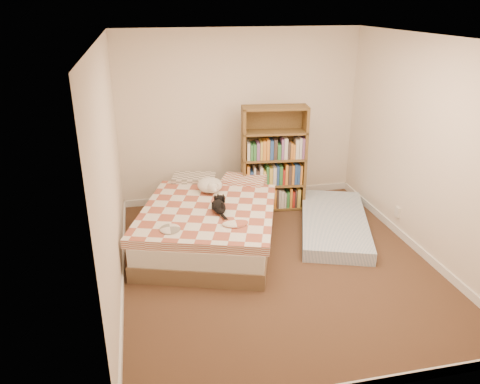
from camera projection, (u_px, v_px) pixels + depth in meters
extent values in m
cube|color=#4F3222|center=(276.00, 263.00, 5.45)|extent=(3.50, 4.00, 0.01)
cube|color=white|center=(284.00, 38.00, 4.49)|extent=(3.50, 4.00, 0.01)
cube|color=#F4E4CD|center=(240.00, 118.00, 6.78)|extent=(3.50, 0.01, 2.50)
cube|color=#F4E4CD|center=(365.00, 253.00, 3.16)|extent=(3.50, 0.01, 2.50)
cube|color=#F4E4CD|center=(110.00, 173.00, 4.63)|extent=(0.01, 4.00, 2.50)
cube|color=#F4E4CD|center=(427.00, 151.00, 5.31)|extent=(0.01, 4.00, 2.50)
cube|color=white|center=(240.00, 194.00, 7.23)|extent=(3.50, 0.02, 0.10)
cube|color=white|center=(123.00, 276.00, 5.09)|extent=(0.02, 4.00, 0.10)
cube|color=white|center=(412.00, 244.00, 5.77)|extent=(0.02, 4.00, 0.10)
cube|color=white|center=(397.00, 212.00, 6.03)|extent=(0.03, 0.09, 0.13)
cube|color=brown|center=(211.00, 234.00, 5.92)|extent=(2.08, 2.49, 0.19)
cube|color=silver|center=(210.00, 219.00, 5.84)|extent=(2.03, 2.44, 0.21)
cube|color=#AE5740|center=(210.00, 208.00, 5.78)|extent=(2.03, 2.14, 0.11)
cube|color=gray|center=(176.00, 184.00, 6.42)|extent=(0.67, 0.54, 0.16)
cube|color=#AE5740|center=(226.00, 180.00, 6.56)|extent=(0.67, 0.54, 0.16)
cube|color=brown|center=(244.00, 161.00, 6.52)|extent=(0.07, 0.30, 1.50)
cube|color=brown|center=(303.00, 157.00, 6.69)|extent=(0.07, 0.30, 1.50)
cube|color=brown|center=(271.00, 156.00, 6.73)|extent=(0.90, 0.12, 1.50)
cube|color=brown|center=(272.00, 206.00, 6.88)|extent=(0.93, 0.40, 0.03)
cube|color=brown|center=(274.00, 158.00, 6.60)|extent=(0.93, 0.40, 0.03)
cube|color=brown|center=(275.00, 108.00, 6.32)|extent=(0.93, 0.40, 0.03)
cube|color=#6C90B5|center=(334.00, 223.00, 6.23)|extent=(1.40, 2.03, 0.17)
ellipsoid|color=black|center=(219.00, 206.00, 5.54)|extent=(0.24, 0.38, 0.12)
sphere|color=black|center=(216.00, 199.00, 5.71)|extent=(0.13, 0.13, 0.11)
cone|color=black|center=(213.00, 195.00, 5.71)|extent=(0.04, 0.04, 0.04)
cone|color=black|center=(218.00, 195.00, 5.73)|extent=(0.04, 0.04, 0.04)
cylinder|color=black|center=(230.00, 216.00, 5.36)|extent=(0.09, 0.20, 0.04)
ellipsoid|color=silver|center=(210.00, 185.00, 6.10)|extent=(0.48, 0.49, 0.18)
sphere|color=silver|center=(219.00, 186.00, 6.01)|extent=(0.20, 0.20, 0.14)
sphere|color=silver|center=(223.00, 188.00, 5.99)|extent=(0.09, 0.09, 0.06)
sphere|color=silver|center=(198.00, 185.00, 6.14)|extent=(0.11, 0.11, 0.08)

